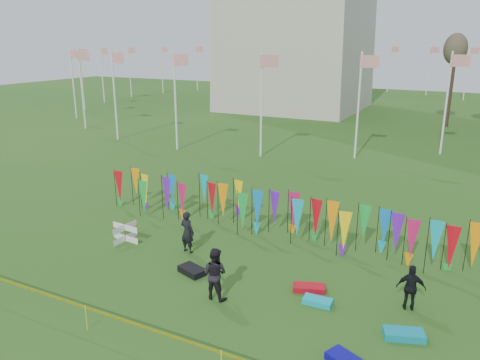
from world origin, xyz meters
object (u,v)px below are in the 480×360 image
at_px(person_left, 187,232).
at_px(person_right, 411,288).
at_px(kite_bag_red, 309,288).
at_px(box_kite, 125,233).
at_px(kite_bag_teal, 404,334).
at_px(kite_bag_turquoise, 318,301).
at_px(kite_bag_black, 192,270).
at_px(person_mid, 215,273).

relative_size(person_left, person_right, 1.14).
height_order(person_right, kite_bag_red, person_right).
bearing_deg(kite_bag_red, box_kite, 177.49).
xyz_separation_m(box_kite, kite_bag_teal, (12.39, -1.76, -0.30)).
distance_m(kite_bag_turquoise, kite_bag_black, 5.08).
bearing_deg(kite_bag_red, kite_bag_black, -169.72).
xyz_separation_m(person_left, kite_bag_black, (1.22, -1.57, -0.80)).
bearing_deg(kite_bag_red, person_left, 172.55).
height_order(person_left, kite_bag_teal, person_left).
height_order(person_mid, kite_bag_turquoise, person_mid).
bearing_deg(kite_bag_turquoise, person_mid, -159.61).
bearing_deg(person_left, kite_bag_black, 136.17).
bearing_deg(kite_bag_red, person_right, 6.25).
height_order(person_mid, person_right, person_mid).
xyz_separation_m(box_kite, kite_bag_turquoise, (9.43, -1.11, -0.32)).
height_order(person_left, person_mid, person_mid).
distance_m(box_kite, person_left, 3.18).
distance_m(person_left, kite_bag_black, 2.14).
relative_size(kite_bag_black, kite_bag_teal, 0.90).
bearing_deg(kite_bag_turquoise, box_kite, 173.30).
bearing_deg(person_left, box_kite, 14.87).
xyz_separation_m(person_left, person_right, (9.17, -0.37, -0.11)).
relative_size(box_kite, kite_bag_black, 0.77).
height_order(kite_bag_red, kite_bag_teal, kite_bag_teal).
relative_size(person_mid, kite_bag_black, 1.75).
bearing_deg(kite_bag_black, kite_bag_teal, -3.91).
bearing_deg(kite_bag_teal, box_kite, 171.93).
xyz_separation_m(person_left, kite_bag_red, (5.74, -0.75, -0.82)).
bearing_deg(kite_bag_black, person_mid, -34.11).
bearing_deg(kite_bag_turquoise, person_right, 20.92).
distance_m(person_mid, kite_bag_turquoise, 3.70).
distance_m(person_mid, kite_bag_teal, 6.42).
distance_m(person_right, kite_bag_teal, 1.88).
bearing_deg(person_mid, kite_bag_black, -33.01).
bearing_deg(kite_bag_teal, person_right, 93.05).
bearing_deg(person_mid, kite_bag_red, -143.77).
bearing_deg(person_mid, person_right, -158.26).
xyz_separation_m(person_mid, kite_bag_red, (2.81, 1.97, -0.85)).
bearing_deg(person_left, person_mid, 145.31).
xyz_separation_m(person_mid, kite_bag_teal, (6.34, 0.61, -0.84)).
bearing_deg(kite_bag_teal, kite_bag_black, 176.09).
distance_m(box_kite, kite_bag_red, 8.87).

